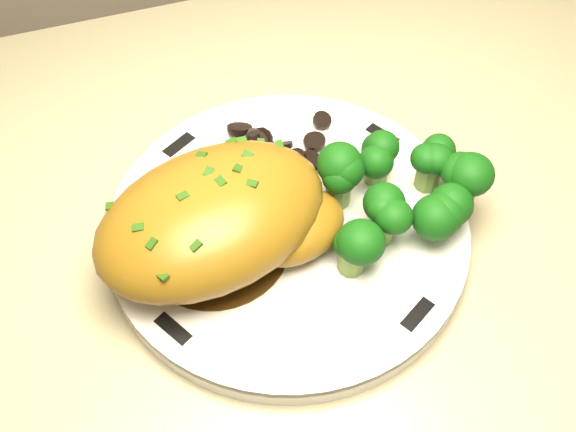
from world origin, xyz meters
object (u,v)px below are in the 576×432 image
object	(u,v)px
plate	(288,230)
chicken_breast	(221,220)
broccoli_florets	(399,193)
counter	(454,346)

from	to	relation	value
plate	chicken_breast	distance (m)	0.07
plate	broccoli_florets	world-z (taller)	broccoli_florets
chicken_breast	broccoli_florets	bearing A→B (deg)	-19.42
broccoli_florets	plate	bearing A→B (deg)	168.08
chicken_breast	broccoli_florets	xyz separation A→B (m)	(0.14, -0.01, -0.01)
counter	chicken_breast	world-z (taller)	counter
plate	chicken_breast	size ratio (longest dim) A/B	1.37
broccoli_florets	counter	bearing A→B (deg)	16.18
counter	broccoli_florets	xyz separation A→B (m)	(-0.17, -0.05, 0.47)
counter	plate	size ratio (longest dim) A/B	6.67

